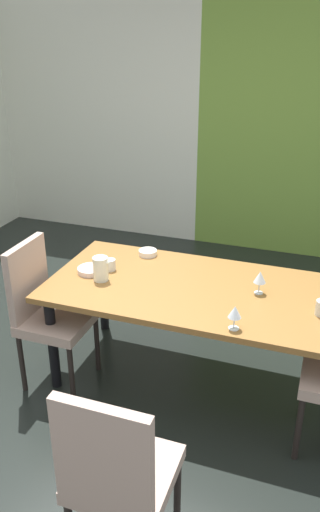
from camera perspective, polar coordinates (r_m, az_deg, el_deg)
name	(u,v)px	position (r m, az deg, el deg)	size (l,w,h in m)	color
ground_plane	(111,382)	(3.70, -5.59, -14.16)	(5.40, 5.64, 0.02)	black
back_panel_interior	(94,111)	(6.07, -7.60, 16.13)	(2.55, 0.10, 2.86)	silver
dining_table	(201,298)	(3.33, 4.73, -4.79)	(2.05, 0.99, 0.74)	olive
chair_head_near	(117,473)	(2.32, -4.99, -23.44)	(0.44, 0.44, 1.03)	tan
chair_left_near	(45,308)	(3.48, -12.97, -5.76)	(0.45, 0.44, 1.03)	tan
wine_glass_center	(260,277)	(3.24, 11.35, -2.42)	(0.08, 0.08, 0.15)	silver
wine_glass_front	(235,312)	(2.84, 8.55, -6.40)	(0.08, 0.08, 0.15)	silver
serving_bowl_east	(148,253)	(3.75, -1.40, 0.39)	(0.14, 0.14, 0.04)	white
serving_bowl_north	(91,270)	(3.52, -7.92, -1.60)	(0.19, 0.19, 0.04)	silver
cup_near_window	(110,265)	(3.53, -5.69, -1.00)	(0.07, 0.07, 0.08)	silver
pitcher_corner	(101,269)	(3.38, -6.79, -1.44)	(0.12, 0.10, 0.17)	white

